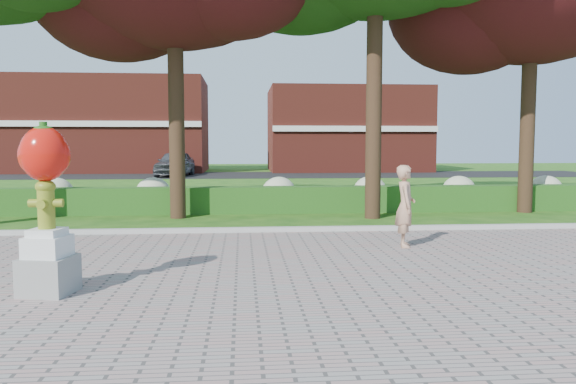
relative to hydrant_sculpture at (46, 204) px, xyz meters
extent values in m
plane|color=#1D4D13|center=(2.84, 2.20, -1.29)|extent=(100.00, 100.00, 0.00)
cube|color=gray|center=(2.84, -1.80, -1.27)|extent=(40.00, 14.00, 0.04)
cube|color=#ADADA5|center=(2.84, 5.20, -1.21)|extent=(40.00, 0.18, 0.15)
cube|color=#1C4D16|center=(2.84, 9.20, -0.89)|extent=(24.00, 0.70, 0.80)
ellipsoid|color=#B7C193|center=(-3.16, 10.20, -0.74)|extent=(1.10, 1.10, 0.99)
ellipsoid|color=#B7C193|center=(-0.16, 10.20, -0.74)|extent=(1.10, 1.10, 0.99)
ellipsoid|color=#B7C193|center=(3.84, 10.20, -0.74)|extent=(1.10, 1.10, 0.99)
ellipsoid|color=#B7C193|center=(6.84, 10.20, -0.74)|extent=(1.10, 1.10, 0.99)
ellipsoid|color=#B7C193|center=(9.84, 10.20, -0.74)|extent=(1.10, 1.10, 0.99)
ellipsoid|color=#B7C193|center=(12.84, 10.20, -0.74)|extent=(1.10, 1.10, 0.99)
cube|color=black|center=(2.84, 30.20, -1.28)|extent=(50.00, 8.00, 0.02)
cube|color=maroon|center=(-7.16, 36.20, 2.21)|extent=(14.00, 8.00, 7.00)
cube|color=maroon|center=(10.84, 36.20, 1.91)|extent=(12.00, 8.00, 6.40)
cylinder|color=black|center=(0.84, 8.20, 1.79)|extent=(0.44, 0.44, 6.16)
cylinder|color=black|center=(6.34, 7.70, 2.35)|extent=(0.44, 0.44, 7.28)
cylinder|color=black|center=(11.34, 8.70, 1.65)|extent=(0.44, 0.44, 5.88)
ellipsoid|color=black|center=(9.76, 9.54, 5.01)|extent=(5.04, 5.04, 4.03)
cube|color=gray|center=(0.00, 0.00, -0.99)|extent=(0.76, 0.76, 0.51)
cube|color=silver|center=(0.00, 0.00, -0.59)|extent=(0.61, 0.61, 0.29)
cube|color=silver|center=(0.00, 0.00, -0.39)|extent=(0.49, 0.49, 0.10)
cylinder|color=olive|center=(0.00, 0.00, -0.05)|extent=(0.23, 0.23, 0.58)
ellipsoid|color=olive|center=(0.00, 0.00, 0.23)|extent=(0.27, 0.27, 0.19)
cylinder|color=olive|center=(-0.16, 0.00, 0.01)|extent=(0.12, 0.11, 0.11)
cylinder|color=olive|center=(0.16, 0.00, 0.01)|extent=(0.12, 0.11, 0.11)
cylinder|color=olive|center=(0.00, -0.15, 0.01)|extent=(0.12, 0.12, 0.12)
cylinder|color=olive|center=(0.00, 0.00, 0.32)|extent=(0.08, 0.08, 0.05)
ellipsoid|color=red|center=(0.00, 0.00, 0.68)|extent=(0.64, 0.58, 0.75)
ellipsoid|color=red|center=(-0.18, 0.00, 0.66)|extent=(0.32, 0.32, 0.47)
ellipsoid|color=red|center=(0.18, 0.00, 0.66)|extent=(0.32, 0.32, 0.47)
cylinder|color=#225C15|center=(0.00, 0.00, 1.05)|extent=(0.10, 0.10, 0.12)
ellipsoid|color=#225C15|center=(0.00, 0.00, 1.01)|extent=(0.25, 0.25, 0.08)
imported|color=tan|center=(5.91, 3.09, -0.43)|extent=(0.49, 0.66, 1.64)
imported|color=#44464C|center=(-1.71, 29.29, -0.44)|extent=(2.50, 5.02, 1.64)
camera|label=1|loc=(2.66, -7.82, 0.81)|focal=35.00mm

